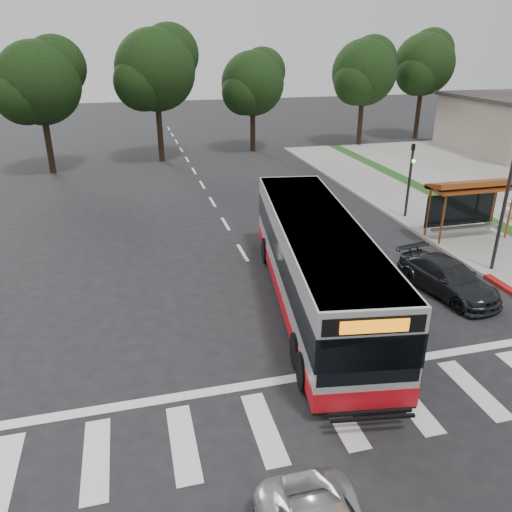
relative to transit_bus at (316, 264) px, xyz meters
name	(u,v)px	position (x,y,z in m)	size (l,w,h in m)	color
ground	(282,318)	(-1.44, -0.70, -1.59)	(140.00, 140.00, 0.00)	black
sidewalk_east	(433,218)	(9.56, 7.30, -1.53)	(4.00, 40.00, 0.12)	gray
curb_east	(399,221)	(7.56, 7.30, -1.52)	(0.30, 40.00, 0.15)	#9E9991
crosswalk_ladder	(339,414)	(-1.44, -5.70, -1.59)	(18.00, 2.60, 0.01)	silver
bus_shelter	(471,191)	(9.36, 4.40, 0.76)	(4.20, 1.60, 2.86)	#924318
traffic_signal_ne_tall	(510,180)	(8.16, 0.79, 2.29)	(0.18, 0.37, 6.50)	black
traffic_signal_ne_short	(410,173)	(8.16, 7.79, 0.89)	(0.18, 0.37, 4.00)	black
tree_ne_a	(365,71)	(14.64, 27.36, 4.80)	(6.16, 5.74, 9.30)	black
tree_ne_b	(424,63)	(21.64, 29.36, 5.33)	(6.16, 5.74, 10.02)	black
tree_north_a	(156,69)	(-3.35, 25.37, 5.33)	(6.60, 6.15, 10.17)	black
tree_north_b	(253,82)	(4.63, 27.36, 4.07)	(5.72, 5.33, 8.43)	black
tree_north_c	(40,81)	(-11.36, 23.36, 4.70)	(6.16, 5.74, 9.30)	black
transit_bus	(316,264)	(0.00, 0.00, 0.00)	(2.67, 12.32, 3.18)	silver
pedestrian	(356,328)	(0.11, -3.20, -0.74)	(0.62, 0.41, 1.70)	white
dark_sedan	(448,278)	(5.18, -0.44, -0.96)	(1.77, 4.34, 1.26)	black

